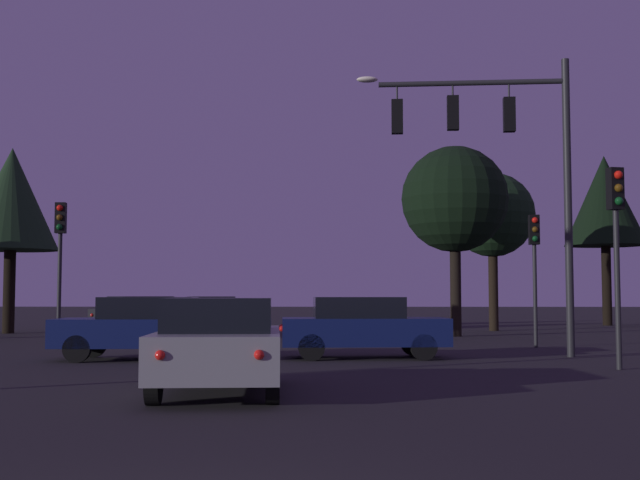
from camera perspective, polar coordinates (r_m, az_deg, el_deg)
The scene contains 14 objects.
ground_plane at distance 29.67m, azimuth -0.32°, elevation -6.87°, with size 168.00×168.00×0.00m, color black.
traffic_signal_mast_arm at distance 21.99m, azimuth 12.62°, elevation 6.10°, with size 5.51×0.57×7.69m.
traffic_light_corner_left at distance 25.22m, azimuth -17.57°, elevation -0.33°, with size 0.32×0.36×4.28m.
traffic_light_corner_right at distance 18.60m, azimuth 19.85°, elevation 0.93°, with size 0.35×0.38×4.29m.
traffic_light_median at distance 25.66m, azimuth 14.64°, elevation -0.87°, with size 0.30×0.35×4.00m.
car_nearside_lane at distance 13.33m, azimuth -6.95°, elevation -7.12°, with size 2.23×4.39×1.52m.
car_crossing_left at distance 20.57m, azimuth -12.07°, elevation -5.91°, with size 4.32×2.13×1.52m.
car_crossing_right at distance 20.65m, azimuth 2.99°, elevation -5.98°, with size 4.27×2.09×1.52m.
car_far_lane at distance 36.02m, azimuth -12.19°, elevation -4.99°, with size 3.86×4.78×1.52m.
car_parked_lot at distance 31.61m, azimuth -7.59°, elevation -5.21°, with size 2.93×4.85×1.52m.
tree_behind_sign at distance 37.40m, azimuth 11.85°, elevation 1.66°, with size 3.75×3.75×7.02m.
tree_left_far at distance 45.77m, azimuth 19.12°, elevation 2.53°, with size 4.22×4.22×8.92m.
tree_center_horizon at distance 36.57m, azimuth -20.59°, elevation 2.62°, with size 3.89×3.89×7.72m.
tree_right_cluster at distance 32.15m, azimuth 9.31°, elevation 2.75°, with size 4.10×4.10×7.32m.
Camera 1 is at (0.92, -5.12, 1.56)m, focal length 46.20 mm.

